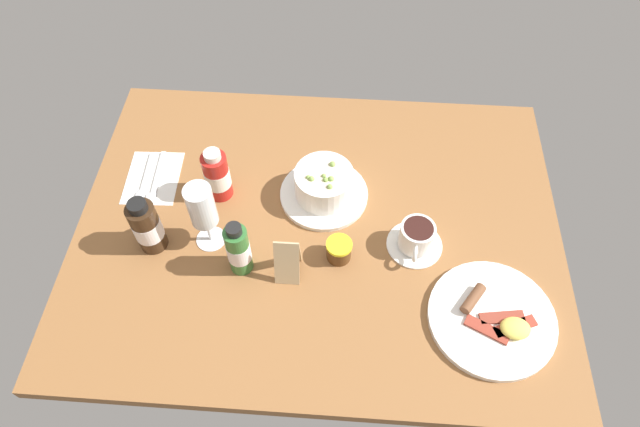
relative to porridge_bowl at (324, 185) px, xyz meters
The scene contains 11 objects.
ground_plane 10.15cm from the porridge_bowl, 84.72° to the left, with size 110.00×84.00×3.00cm, color brown.
porridge_bowl is the anchor object (origin of this frame).
cutlery_setting 42.14cm from the porridge_bowl, ahead, with size 13.25×17.07×0.90cm.
coffee_cup 24.40cm from the porridge_bowl, 149.24° to the left, with size 12.41×12.82×7.00cm.
wine_glass 29.21cm from the porridge_bowl, 29.56° to the left, with size 6.68×6.68×17.96cm.
jam_jar 16.98cm from the porridge_bowl, 104.72° to the left, with size 5.67×5.67×5.15cm.
sauce_bottle_red 24.64cm from the porridge_bowl, ahead, with size 5.94×5.94×14.35cm.
sauce_bottle_green 26.27cm from the porridge_bowl, 50.83° to the left, with size 5.02×5.02×15.20cm.
sauce_bottle_brown 40.25cm from the porridge_bowl, 23.29° to the left, with size 6.19×6.19×15.19cm.
breakfast_plate 46.77cm from the porridge_bowl, 140.99° to the left, with size 25.97×25.97×3.70cm.
menu_card 21.86cm from the porridge_bowl, 73.23° to the left, with size 5.23×6.25×11.70cm.
Camera 1 is at (-5.18, 68.92, 103.50)cm, focal length 30.57 mm.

